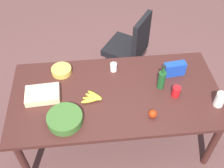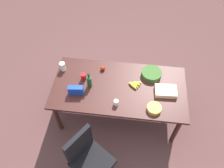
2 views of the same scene
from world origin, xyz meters
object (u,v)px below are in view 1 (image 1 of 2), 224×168
at_px(conference_table, 116,98).
at_px(red_solo_cup, 176,92).
at_px(office_chair, 128,53).
at_px(wine_bottle, 162,79).
at_px(banana_bunch, 92,98).
at_px(chip_bag_blue, 174,69).
at_px(chip_bowl, 61,70).
at_px(mayo_jar, 220,100).
at_px(salad_bowl, 65,119).
at_px(paper_cup, 114,67).
at_px(sheet_cake, 43,95).
at_px(apple_red, 153,114).

bearing_deg(conference_table, red_solo_cup, 171.34).
xyz_separation_m(office_chair, wine_bottle, (-0.16, 1.01, 0.51)).
xyz_separation_m(red_solo_cup, banana_bunch, (0.80, -0.03, -0.03)).
relative_size(conference_table, wine_bottle, 7.19).
bearing_deg(chip_bag_blue, conference_table, 17.73).
distance_m(wine_bottle, chip_bowl, 1.03).
distance_m(chip_bag_blue, mayo_jar, 0.54).
xyz_separation_m(red_solo_cup, chip_bowl, (1.10, -0.43, -0.03)).
distance_m(office_chair, mayo_jar, 1.52).
distance_m(salad_bowl, mayo_jar, 1.42).
bearing_deg(chip_bowl, office_chair, -139.22).
height_order(banana_bunch, wine_bottle, wine_bottle).
bearing_deg(banana_bunch, conference_table, -166.01).
relative_size(chip_bag_blue, paper_cup, 2.44).
relative_size(conference_table, office_chair, 2.13).
height_order(chip_bag_blue, mayo_jar, chip_bag_blue).
bearing_deg(conference_table, sheet_cake, -1.77).
xyz_separation_m(office_chair, chip_bowl, (0.82, 0.71, 0.43)).
xyz_separation_m(conference_table, banana_bunch, (0.23, 0.06, 0.10)).
bearing_deg(wine_bottle, sheet_cake, 0.76).
relative_size(office_chair, chip_bowl, 4.64).
bearing_deg(chip_bag_blue, sheet_cake, 7.63).
bearing_deg(paper_cup, apple_red, 114.39).
height_order(chip_bag_blue, chip_bowl, chip_bag_blue).
bearing_deg(paper_cup, salad_bowl, 50.93).
bearing_deg(office_chair, apple_red, 90.20).
height_order(conference_table, red_solo_cup, red_solo_cup).
distance_m(conference_table, chip_bowl, 0.64).
bearing_deg(apple_red, banana_bunch, -25.51).
height_order(conference_table, sheet_cake, sheet_cake).
bearing_deg(apple_red, salad_bowl, -1.55).
xyz_separation_m(chip_bag_blue, sheet_cake, (1.32, 0.18, -0.04)).
bearing_deg(banana_bunch, mayo_jar, 171.19).
bearing_deg(sheet_cake, apple_red, 161.65).
xyz_separation_m(banana_bunch, sheet_cake, (0.47, -0.08, 0.01)).
distance_m(conference_table, salad_bowl, 0.57).
distance_m(conference_table, chip_bag_blue, 0.67).
height_order(chip_bag_blue, wine_bottle, wine_bottle).
bearing_deg(mayo_jar, paper_cup, -31.22).
height_order(banana_bunch, chip_bowl, chip_bowl).
distance_m(salad_bowl, paper_cup, 0.78).
xyz_separation_m(apple_red, sheet_cake, (1.00, -0.33, -0.00)).
distance_m(chip_bowl, mayo_jar, 1.58).
distance_m(wine_bottle, mayo_jar, 0.56).
xyz_separation_m(mayo_jar, sheet_cake, (1.63, -0.26, -0.04)).
bearing_deg(banana_bunch, apple_red, 154.49).
bearing_deg(banana_bunch, paper_cup, -122.54).
bearing_deg(mayo_jar, chip_bowl, -21.57).
relative_size(red_solo_cup, banana_bunch, 0.52).
distance_m(red_solo_cup, banana_bunch, 0.80).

